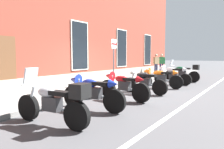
{
  "coord_description": "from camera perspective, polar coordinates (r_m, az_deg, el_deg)",
  "views": [
    {
      "loc": [
        -7.88,
        -4.99,
        1.56
      ],
      "look_at": [
        -0.08,
        0.45,
        0.72
      ],
      "focal_mm": 33.12,
      "sensor_mm": 36.0,
      "label": 1
    }
  ],
  "objects": [
    {
      "name": "motorcycle_white_sport",
      "position": [
        11.89,
        15.94,
        0.14
      ],
      "size": [
        0.62,
        2.07,
        1.08
      ],
      "color": "black",
      "rests_on": "ground_plane"
    },
    {
      "name": "motorcycle_blue_sport",
      "position": [
        6.05,
        -5.96,
        -4.48
      ],
      "size": [
        0.62,
        2.11,
        1.03
      ],
      "color": "black",
      "rests_on": "ground_plane"
    },
    {
      "name": "brick_pub_facade",
      "position": [
        13.48,
        -19.14,
        13.92
      ],
      "size": [
        24.44,
        6.45,
        7.42
      ],
      "color": "brown",
      "rests_on": "ground_plane"
    },
    {
      "name": "motorcycle_silver_touring",
      "position": [
        4.81,
        -15.61,
        -7.37
      ],
      "size": [
        0.65,
        2.12,
        1.3
      ],
      "color": "black",
      "rests_on": "ground_plane"
    },
    {
      "name": "motorcycle_red_sport",
      "position": [
        7.42,
        2.71,
        -2.78
      ],
      "size": [
        0.62,
        2.14,
        1.0
      ],
      "color": "black",
      "rests_on": "ground_plane"
    },
    {
      "name": "motorcycle_green_touring",
      "position": [
        13.43,
        19.08,
        0.51
      ],
      "size": [
        0.62,
        2.17,
        1.35
      ],
      "color": "black",
      "rests_on": "ground_plane"
    },
    {
      "name": "pedestrian_tan_coat",
      "position": [
        17.16,
        12.08,
        3.18
      ],
      "size": [
        0.52,
        0.37,
        1.6
      ],
      "color": "#2D3351",
      "rests_on": "sidewalk"
    },
    {
      "name": "ground_plane",
      "position": [
        9.46,
        2.51,
        -4.45
      ],
      "size": [
        140.0,
        140.0,
        0.0
      ],
      "primitive_type": "plane",
      "color": "#424244"
    },
    {
      "name": "parking_sign",
      "position": [
        9.97,
        0.48,
        5.32
      ],
      "size": [
        0.36,
        0.07,
        2.26
      ],
      "color": "#4C4C51",
      "rests_on": "sidewalk"
    },
    {
      "name": "motorcycle_orange_sport",
      "position": [
        10.39,
        12.79,
        -0.67
      ],
      "size": [
        0.69,
        2.13,
        1.0
      ],
      "color": "black",
      "rests_on": "ground_plane"
    },
    {
      "name": "pedestrian_striped_shirt",
      "position": [
        17.83,
        13.5,
        3.26
      ],
      "size": [
        0.33,
        0.56,
        1.62
      ],
      "color": "#1E1E4C",
      "rests_on": "sidewalk"
    },
    {
      "name": "sidewalk",
      "position": [
        10.18,
        -3.6,
        -3.37
      ],
      "size": [
        30.44,
        2.56,
        0.14
      ],
      "primitive_type": "cube",
      "color": "slate",
      "rests_on": "ground_plane"
    },
    {
      "name": "lane_stripe",
      "position": [
        8.23,
        21.8,
        -6.21
      ],
      "size": [
        30.44,
        0.12,
        0.01
      ],
      "primitive_type": "cube",
      "color": "silver",
      "rests_on": "ground_plane"
    },
    {
      "name": "motorcycle_black_naked",
      "position": [
        8.74,
        8.74,
        -2.12
      ],
      "size": [
        0.62,
        2.06,
        0.95
      ],
      "color": "black",
      "rests_on": "ground_plane"
    }
  ]
}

